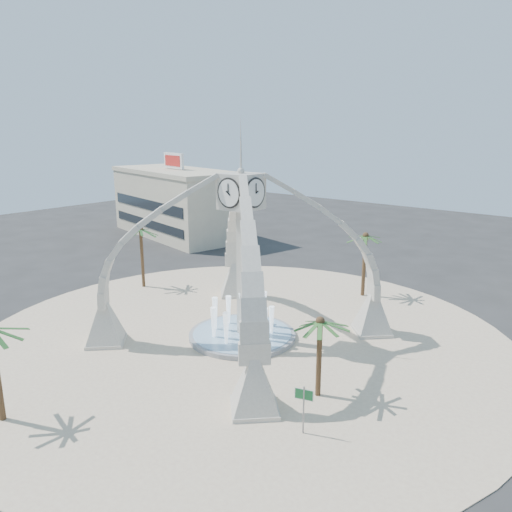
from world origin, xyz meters
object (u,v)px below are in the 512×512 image
Objects in this scene: fountain at (242,334)px; palm_west at (141,230)px; palm_north at (366,237)px; clock_tower at (242,255)px; street_sign at (304,400)px; palm_east at (320,322)px.

palm_west is (-15.72, 3.14, 5.48)m from fountain.
palm_west is 1.00× the size of palm_north.
clock_tower is 6.62× the size of street_sign.
street_sign is (10.41, -7.18, -4.55)m from clock_tower.
street_sign is (10.41, -7.18, 1.65)m from fountain.
palm_north reaches higher than palm_east.
palm_north is 23.48m from street_sign.
street_sign is at bearing -21.56° from palm_west.
palm_north is at bearing 110.07° from palm_east.
clock_tower is at bearing -90.00° from fountain.
palm_north is (2.35, 14.55, 5.42)m from fountain.
clock_tower reaches higher than palm_east.
clock_tower is 6.20m from fountain.
clock_tower is at bearing 158.76° from palm_east.
fountain is (0.00, 0.00, -6.20)m from clock_tower.
palm_north is (18.08, 11.40, -0.06)m from palm_west.
clock_tower is 3.36× the size of palm_east.
clock_tower is 2.76× the size of palm_north.
palm_north is at bearing 80.81° from fountain.
clock_tower is 14.76m from palm_north.
palm_east is 4.82m from street_sign.
clock_tower is at bearing 127.38° from street_sign.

